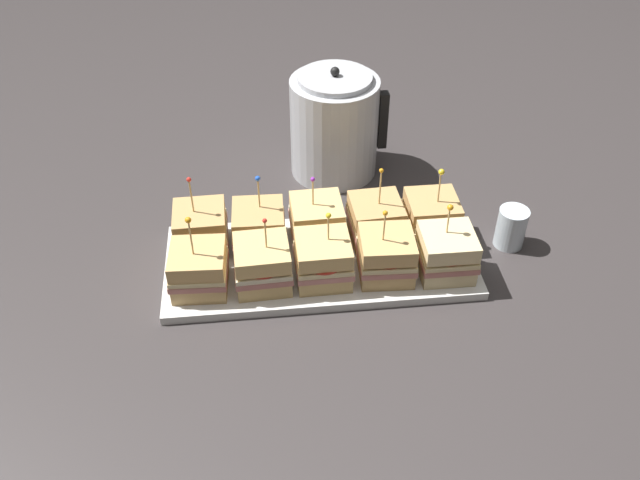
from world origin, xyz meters
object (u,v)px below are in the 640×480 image
object	(u,v)px
sandwich_front_far_left	(199,269)
sandwich_front_far_right	(446,253)
kettle_steel	(334,125)
sandwich_back_right	(376,220)
sandwich_front_left	(262,265)
sandwich_back_far_left	(201,229)
sandwich_back_center	(316,222)
sandwich_front_center	(323,260)
serving_platter	(320,262)
sandwich_back_far_right	(431,216)
sandwich_back_left	(259,227)
drinking_glass	(511,228)
sandwich_front_right	(386,256)

from	to	relation	value
sandwich_front_far_left	sandwich_front_far_right	size ratio (longest dim) A/B	1.11
sandwich_front_far_right	kettle_steel	distance (m)	0.43
sandwich_front_far_left	sandwich_back_right	world-z (taller)	same
sandwich_front_left	sandwich_front_far_right	xyz separation A→B (m)	(0.35, -0.00, 0.00)
sandwich_front_far_right	kettle_steel	world-z (taller)	kettle_steel
sandwich_back_far_left	sandwich_back_center	xyz separation A→B (m)	(0.23, -0.00, 0.00)
sandwich_front_center	sandwich_back_center	size ratio (longest dim) A/B	0.97
sandwich_back_far_left	sandwich_front_left	bearing A→B (deg)	-45.07
sandwich_front_left	sandwich_back_far_left	distance (m)	0.16
serving_platter	sandwich_back_far_right	xyz separation A→B (m)	(0.23, 0.05, 0.05)
sandwich_back_left	sandwich_front_center	bearing A→B (deg)	-43.93
sandwich_back_center	drinking_glass	world-z (taller)	sandwich_back_center
sandwich_front_far_left	sandwich_front_right	distance (m)	0.35
sandwich_front_center	sandwich_back_far_left	xyz separation A→B (m)	(-0.23, 0.12, -0.00)
sandwich_front_far_left	sandwich_back_far_right	xyz separation A→B (m)	(0.46, 0.11, 0.00)
sandwich_front_far_left	kettle_steel	bearing A→B (deg)	52.44
sandwich_front_right	sandwich_back_center	world-z (taller)	sandwich_front_right
sandwich_front_right	sandwich_back_center	bearing A→B (deg)	136.43
sandwich_back_far_left	drinking_glass	size ratio (longest dim) A/B	1.98
sandwich_back_far_left	sandwich_back_far_right	world-z (taller)	sandwich_back_far_left
sandwich_front_right	sandwich_back_left	size ratio (longest dim) A/B	0.99
sandwich_back_right	drinking_glass	bearing A→B (deg)	-6.65
sandwich_back_far_left	sandwich_back_left	world-z (taller)	sandwich_back_far_left
sandwich_back_center	sandwich_back_far_left	bearing A→B (deg)	179.88
serving_platter	sandwich_back_far_left	xyz separation A→B (m)	(-0.23, 0.06, 0.05)
sandwich_front_left	sandwich_front_center	xyz separation A→B (m)	(0.11, 0.00, 0.00)
sandwich_back_center	drinking_glass	distance (m)	0.40
kettle_steel	sandwich_front_left	bearing A→B (deg)	-114.97
sandwich_front_far_left	sandwich_front_right	bearing A→B (deg)	-0.22
sandwich_front_far_right	sandwich_back_far_left	xyz separation A→B (m)	(-0.46, 0.12, -0.00)
sandwich_front_right	sandwich_back_far_right	world-z (taller)	sandwich_back_far_right
sandwich_front_center	kettle_steel	world-z (taller)	kettle_steel
sandwich_front_far_right	drinking_glass	bearing A→B (deg)	28.29
sandwich_front_right	kettle_steel	distance (m)	0.40
sandwich_front_left	kettle_steel	world-z (taller)	kettle_steel
sandwich_front_center	sandwich_back_far_left	bearing A→B (deg)	153.40
sandwich_front_far_right	drinking_glass	size ratio (longest dim) A/B	1.78
sandwich_front_center	sandwich_back_far_left	world-z (taller)	sandwich_back_far_left
serving_platter	sandwich_back_left	distance (m)	0.14
sandwich_front_far_left	sandwich_back_right	size ratio (longest dim) A/B	1.00
sandwich_front_left	sandwich_back_far_right	size ratio (longest dim) A/B	0.97
sandwich_back_left	sandwich_back_right	bearing A→B (deg)	-0.28
sandwich_front_far_right	sandwich_back_far_right	distance (m)	0.12
sandwich_back_center	sandwich_back_far_right	xyz separation A→B (m)	(0.23, -0.01, -0.00)
sandwich_front_far_left	kettle_steel	xyz separation A→B (m)	(0.30, 0.39, 0.06)
sandwich_front_center	drinking_glass	xyz separation A→B (m)	(0.39, 0.08, -0.02)
serving_platter	sandwich_front_far_left	size ratio (longest dim) A/B	3.60
serving_platter	drinking_glass	bearing A→B (deg)	3.54
sandwich_front_left	sandwich_back_far_left	world-z (taller)	sandwich_back_far_left
sandwich_front_center	sandwich_back_right	size ratio (longest dim) A/B	0.88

